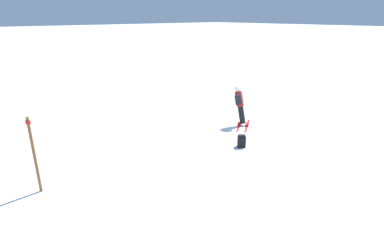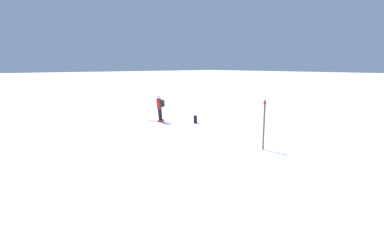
% 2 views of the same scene
% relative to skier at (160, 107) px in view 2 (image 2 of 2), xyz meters
% --- Properties ---
extents(ground_plane, '(300.00, 300.00, 0.00)m').
position_rel_skier_xyz_m(ground_plane, '(-1.09, -0.14, -1.08)').
color(ground_plane, white).
extents(skier, '(1.53, 1.76, 1.93)m').
position_rel_skier_xyz_m(skier, '(0.00, 0.00, 0.00)').
color(skier, red).
rests_on(skier, ground).
extents(spare_backpack, '(0.36, 0.37, 0.50)m').
position_rel_skier_xyz_m(spare_backpack, '(-1.65, 1.79, -0.83)').
color(spare_backpack, black).
rests_on(spare_backpack, ground).
extents(trail_marker, '(0.13, 0.13, 2.32)m').
position_rel_skier_xyz_m(trail_marker, '(0.21, 8.69, 0.18)').
color(trail_marker, brown).
rests_on(trail_marker, ground).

